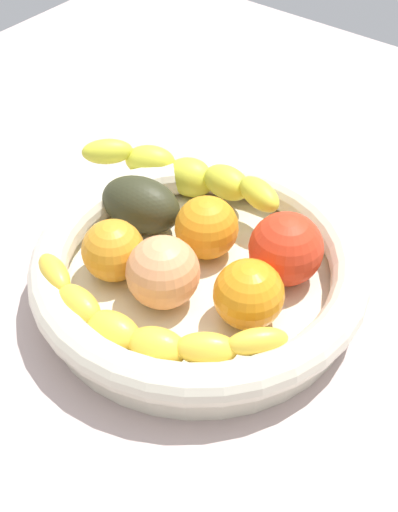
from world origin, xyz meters
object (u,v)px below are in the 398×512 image
object	(u,v)px
banana_draped_right	(141,327)
orange_mid_right	(207,228)
banana_draped_left	(187,173)
orange_mid_left	(249,294)
peach_blush	(163,272)
orange_front	(113,250)
avocado_dark	(141,205)
fruit_bowl	(199,273)
tomato_red	(286,249)

from	to	relation	value
banana_draped_right	orange_mid_right	distance (cm)	13.70
banana_draped_left	orange_mid_right	xyz separation A→B (cm)	(-5.73, -7.06, -0.05)
orange_mid_left	orange_mid_right	xyz separation A→B (cm)	(5.03, 8.51, -0.06)
peach_blush	orange_front	bearing A→B (deg)	92.36
orange_front	avocado_dark	bearing A→B (deg)	21.21
orange_mid_right	orange_front	bearing A→B (deg)	147.84
orange_front	peach_blush	size ratio (longest dim) A/B	0.88
banana_draped_left	orange_front	distance (cm)	13.82
fruit_bowl	peach_blush	bearing A→B (deg)	167.02
banana_draped_left	avocado_dark	bearing A→B (deg)	174.43
banana_draped_right	tomato_red	xyz separation A→B (cm)	(15.02, -4.86, 1.01)
fruit_bowl	peach_blush	world-z (taller)	peach_blush
banana_draped_right	peach_blush	distance (cm)	6.13
orange_mid_right	avocado_dark	bearing A→B (deg)	96.66
orange_mid_left	tomato_red	distance (cm)	6.76
orange_mid_left	orange_front	bearing A→B (deg)	102.10
orange_mid_left	tomato_red	bearing A→B (deg)	4.38
orange_mid_right	peach_blush	world-z (taller)	peach_blush
banana_draped_left	peach_blush	size ratio (longest dim) A/B	3.37
fruit_bowl	peach_blush	size ratio (longest dim) A/B	4.70
banana_draped_right	tomato_red	size ratio (longest dim) A/B	3.49
fruit_bowl	orange_front	world-z (taller)	orange_front
banana_draped_left	orange_mid_left	size ratio (longest dim) A/B	3.59
orange_mid_left	peach_blush	distance (cm)	8.04
orange_mid_left	avocado_dark	bearing A→B (deg)	75.71
fruit_bowl	orange_mid_left	size ratio (longest dim) A/B	5.01
banana_draped_left	banana_draped_right	size ratio (longest dim) A/B	0.93
banana_draped_left	orange_mid_right	size ratio (longest dim) A/B	3.66
orange_mid_right	tomato_red	world-z (taller)	tomato_red
fruit_bowl	banana_draped_right	distance (cm)	9.96
peach_blush	tomato_red	world-z (taller)	tomato_red
orange_front	orange_mid_left	bearing A→B (deg)	-77.90
banana_draped_right	peach_blush	xyz separation A→B (cm)	(5.64, 2.22, 0.88)
peach_blush	avocado_dark	distance (cm)	10.99
peach_blush	avocado_dark	size ratio (longest dim) A/B	0.79
fruit_bowl	avocado_dark	bearing A→B (deg)	74.29
banana_draped_right	orange_mid_left	bearing A→B (deg)	-32.94
orange_front	tomato_red	bearing A→B (deg)	-53.45
fruit_bowl	orange_mid_right	distance (cm)	4.65
banana_draped_left	orange_mid_right	bearing A→B (deg)	-129.08
banana_draped_right	orange_front	world-z (taller)	orange_front
banana_draped_right	orange_front	bearing A→B (deg)	56.38
banana_draped_left	tomato_red	bearing A→B (deg)	-105.01
fruit_bowl	peach_blush	distance (cm)	4.92
fruit_bowl	banana_draped_right	size ratio (longest dim) A/B	1.30
orange_mid_left	peach_blush	size ratio (longest dim) A/B	0.94
banana_draped_right	fruit_bowl	bearing A→B (deg)	7.47
banana_draped_left	tomato_red	size ratio (longest dim) A/B	3.25
orange_mid_left	orange_mid_right	world-z (taller)	orange_mid_left
fruit_bowl	banana_draped_right	bearing A→B (deg)	-172.53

